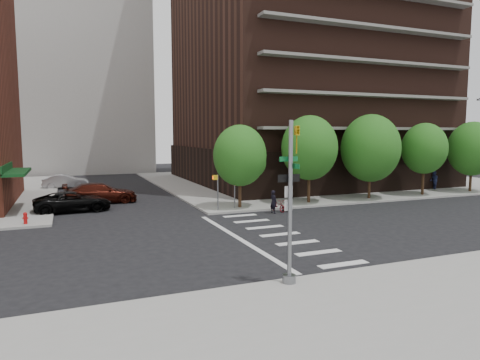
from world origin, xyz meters
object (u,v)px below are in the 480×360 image
Objects in this scene: traffic_signal at (291,215)px; scooter at (278,205)px; dog_walker at (273,202)px; pedestrian_far at (434,180)px; fire_hydrant at (25,217)px; parked_car_silver at (66,181)px; parked_car_black at (73,202)px; parked_car_maroon at (101,193)px.

traffic_signal reaches higher than scooter.
dog_walker is at bearing -151.27° from scooter.
pedestrian_far is (20.40, 5.00, 0.23)m from dog_walker.
fire_hydrant is 0.16× the size of parked_car_silver.
fire_hydrant is at bearing 164.73° from scooter.
fire_hydrant is 0.40× the size of pedestrian_far.
parked_car_black is 3.93m from parked_car_maroon.
parked_car_maroon is at bearing 56.61° from fire_hydrant.
pedestrian_far is (31.53, -4.31, 0.23)m from parked_car_maroon.
dog_walker is 0.91× the size of pedestrian_far.
parked_car_black is 3.19× the size of scooter.
parked_car_maroon is at bearing -74.59° from pedestrian_far.
parked_car_black is 2.93× the size of pedestrian_far.
dog_walker is at bearing 65.87° from traffic_signal.
parked_car_silver reaches higher than fire_hydrant.
scooter is (6.65, 13.99, -2.26)m from traffic_signal.
scooter reaches higher than fire_hydrant.
parked_car_silver is at bearing 114.74° from scooter.
parked_car_silver is 24.74m from scooter.
traffic_signal is 3.27× the size of pedestrian_far.
parked_car_silver is at bearing 83.03° from fire_hydrant.
parked_car_black is 1.21× the size of parked_car_silver.
dog_walker is at bearing -118.29° from parked_car_black.
parked_car_maroon is at bearing -161.17° from parked_car_silver.
traffic_signal is 1.12× the size of parked_car_black.
parked_car_silver is at bearing 12.97° from parked_car_maroon.
dog_walker is at bearing -6.39° from fire_hydrant.
parked_car_black is 14.94m from scooter.
traffic_signal reaches higher than parked_car_black.
parked_car_black is 14.61m from parked_car_silver.
traffic_signal reaches higher than fire_hydrant.
scooter is at bearing -54.00° from pedestrian_far.
parked_car_silver reaches higher than scooter.
fire_hydrant is 0.44× the size of dog_walker.
parked_car_black is 3.23× the size of dog_walker.
dog_walker is at bearing -53.03° from pedestrian_far.
parked_car_maroon is 14.68m from scooter.
parked_car_black is (-7.23, 19.51, -1.95)m from traffic_signal.
parked_car_silver is at bearing -91.37° from pedestrian_far.
parked_car_silver is (-0.50, 14.60, -0.01)m from parked_car_black.
fire_hydrant is 0.43× the size of scooter.
parked_car_maroon is (-5.08, 22.81, -1.86)m from traffic_signal.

